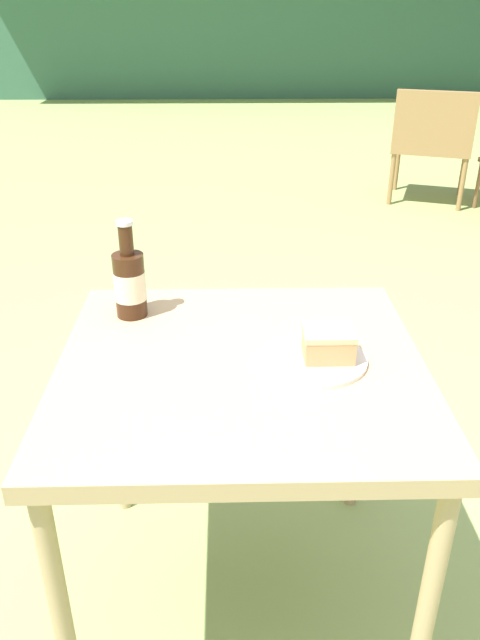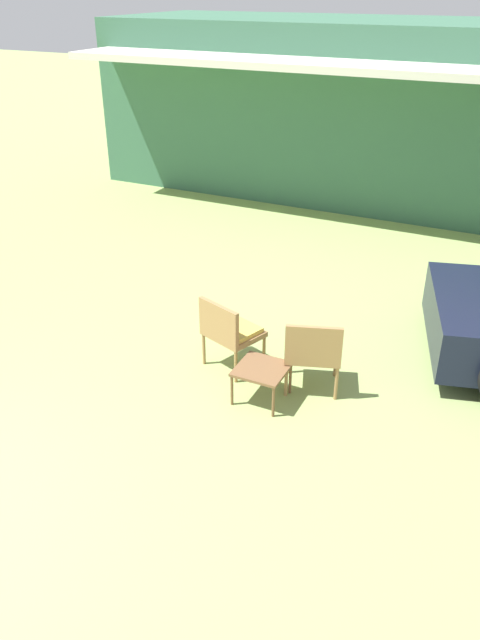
% 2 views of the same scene
% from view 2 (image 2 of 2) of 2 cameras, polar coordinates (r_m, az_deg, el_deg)
% --- Properties ---
extents(cabin_building, '(10.25, 4.69, 3.21)m').
position_cam_2_polar(cabin_building, '(13.20, 11.63, 18.41)').
color(cabin_building, '#38664C').
rests_on(cabin_building, ground_plane).
extents(wicker_chair_cushioned, '(0.70, 0.66, 0.85)m').
position_cam_2_polar(wicker_chair_cushioned, '(6.81, -0.95, -0.87)').
color(wicker_chair_cushioned, '#9E7547').
rests_on(wicker_chair_cushioned, ground_plane).
extents(wicker_chair_plain, '(0.70, 0.65, 0.85)m').
position_cam_2_polar(wicker_chair_plain, '(6.47, 6.69, -2.77)').
color(wicker_chair_plain, '#9E7547').
rests_on(wicker_chair_plain, ground_plane).
extents(garden_side_table, '(0.51, 0.50, 0.38)m').
position_cam_2_polar(garden_side_table, '(6.37, 2.00, -4.70)').
color(garden_side_table, brown).
rests_on(garden_side_table, ground_plane).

